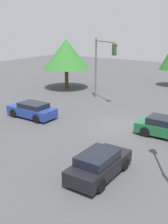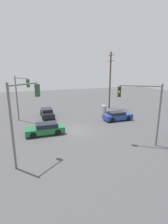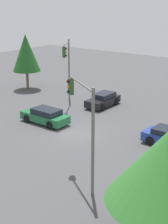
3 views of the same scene
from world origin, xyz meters
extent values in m
plane|color=#4C4C4F|center=(0.00, 0.00, 0.00)|extent=(80.00, 80.00, 0.00)
cube|color=#1E6638|center=(0.13, 3.71, 0.54)|extent=(1.79, 4.51, 0.69)
cube|color=black|center=(0.13, 3.48, 1.13)|extent=(1.58, 2.48, 0.48)
cylinder|color=black|center=(-0.72, 5.11, 0.36)|extent=(0.22, 0.71, 0.71)
cylinder|color=black|center=(0.99, 5.11, 0.36)|extent=(0.22, 0.71, 0.71)
cylinder|color=black|center=(-0.72, 2.31, 0.36)|extent=(0.22, 0.71, 0.71)
cylinder|color=black|center=(0.99, 2.31, 0.36)|extent=(0.22, 0.71, 0.71)
cube|color=black|center=(7.39, 2.43, 0.54)|extent=(4.14, 1.74, 0.71)
cube|color=black|center=(7.60, 2.43, 1.14)|extent=(2.28, 1.53, 0.48)
cylinder|color=black|center=(6.11, 1.60, 0.35)|extent=(0.69, 0.22, 0.69)
cylinder|color=black|center=(6.11, 3.26, 0.35)|extent=(0.69, 0.22, 0.69)
cylinder|color=black|center=(8.68, 1.60, 0.35)|extent=(0.69, 0.22, 0.69)
cylinder|color=black|center=(8.68, 3.26, 0.35)|extent=(0.69, 0.22, 0.69)
cube|color=#233D93|center=(2.30, -7.35, 0.55)|extent=(1.80, 4.26, 0.71)
cube|color=black|center=(2.30, -7.14, 1.11)|extent=(1.59, 2.34, 0.40)
cylinder|color=black|center=(3.16, -8.67, 0.36)|extent=(0.22, 0.71, 0.71)
cylinder|color=black|center=(1.44, -8.67, 0.36)|extent=(0.22, 0.71, 0.71)
cylinder|color=black|center=(3.16, -6.03, 0.36)|extent=(0.22, 0.71, 0.71)
cylinder|color=black|center=(1.44, -6.03, 0.36)|extent=(0.22, 0.71, 0.71)
cylinder|color=slate|center=(7.13, 6.69, 3.28)|extent=(0.18, 0.18, 6.56)
cylinder|color=slate|center=(5.81, 5.88, 6.31)|extent=(2.70, 1.72, 0.12)
cube|color=#2D4C28|center=(4.49, 5.07, 5.69)|extent=(0.44, 0.42, 1.05)
sphere|color=#360503|center=(4.58, 4.93, 6.02)|extent=(0.22, 0.22, 0.22)
sphere|color=orange|center=(4.58, 4.93, 5.69)|extent=(0.22, 0.22, 0.22)
sphere|color=black|center=(4.58, 4.93, 5.35)|extent=(0.22, 0.22, 0.22)
cylinder|color=slate|center=(-6.47, 6.79, 3.38)|extent=(0.18, 0.18, 6.76)
cylinder|color=slate|center=(-5.58, 5.71, 6.51)|extent=(1.86, 2.24, 0.12)
cube|color=#2D4C28|center=(-4.70, 4.63, 5.89)|extent=(0.43, 0.44, 1.05)
sphere|color=#360503|center=(-4.56, 4.74, 6.23)|extent=(0.22, 0.22, 0.22)
sphere|color=orange|center=(-4.56, 4.74, 5.89)|extent=(0.22, 0.22, 0.22)
sphere|color=black|center=(-4.56, 4.74, 5.55)|extent=(0.22, 0.22, 0.22)
cylinder|color=slate|center=(-6.75, -6.59, 3.14)|extent=(0.18, 0.18, 6.27)
cylinder|color=slate|center=(-5.67, -4.95, 6.02)|extent=(2.25, 3.35, 0.12)
cube|color=#2D4C28|center=(-4.60, -3.31, 5.40)|extent=(0.42, 0.44, 1.05)
sphere|color=#360503|center=(-4.74, -3.21, 5.73)|extent=(0.22, 0.22, 0.22)
sphere|color=orange|center=(-4.74, -3.21, 5.40)|extent=(0.22, 0.22, 0.22)
sphere|color=black|center=(-4.74, -3.21, 5.06)|extent=(0.22, 0.22, 0.22)
cylinder|color=brown|center=(9.72, -9.77, 5.21)|extent=(0.28, 0.28, 10.42)
cylinder|color=brown|center=(9.72, -9.77, 9.82)|extent=(2.20, 0.12, 0.12)
cylinder|color=brown|center=(9.72, -9.77, 8.82)|extent=(2.20, 0.12, 0.12)
cube|color=#9EA0A3|center=(7.12, -7.39, 0.61)|extent=(0.98, 0.62, 1.23)
camera|label=1|loc=(18.69, 9.09, 7.59)|focal=45.00mm
camera|label=2|loc=(-19.80, 5.79, 7.83)|focal=28.00mm
camera|label=3|loc=(-20.61, -16.63, 10.66)|focal=55.00mm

